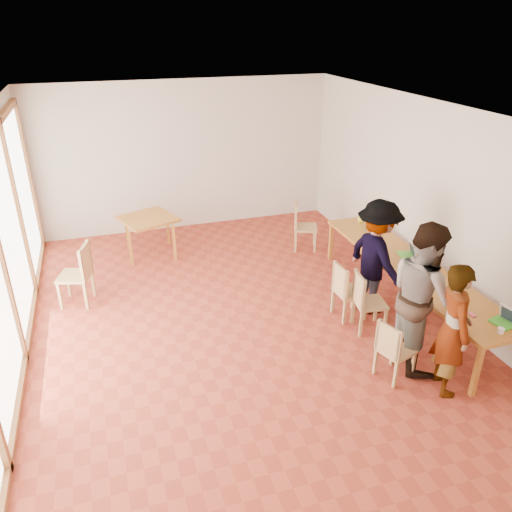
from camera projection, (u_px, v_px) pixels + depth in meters
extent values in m
plane|color=#A13C27|center=(242.00, 323.00, 7.33)|extent=(8.00, 8.00, 0.00)
cube|color=beige|center=(185.00, 156.00, 10.11)|extent=(6.00, 0.10, 3.00)
cube|color=beige|center=(411.00, 453.00, 3.24)|extent=(6.00, 0.10, 3.00)
cube|color=beige|center=(431.00, 205.00, 7.50)|extent=(0.10, 8.00, 3.00)
cube|color=white|center=(238.00, 112.00, 6.02)|extent=(6.00, 8.00, 0.04)
cube|color=#A36424|center=(411.00, 267.00, 7.37)|extent=(0.80, 4.00, 0.05)
cube|color=#A36424|center=(477.00, 372.00, 5.77)|extent=(0.06, 0.06, 0.70)
cube|color=#A36424|center=(331.00, 242.00, 9.10)|extent=(0.06, 0.06, 0.70)
cube|color=#A36424|center=(364.00, 237.00, 9.29)|extent=(0.06, 0.06, 0.70)
cube|color=#A36424|center=(148.00, 219.00, 9.12)|extent=(0.90, 0.90, 0.05)
cube|color=#A36424|center=(130.00, 248.00, 8.84)|extent=(0.05, 0.05, 0.70)
cube|color=#A36424|center=(127.00, 232.00, 9.51)|extent=(0.05, 0.05, 0.70)
cube|color=#A36424|center=(174.00, 243.00, 9.05)|extent=(0.05, 0.05, 0.70)
cube|color=#A36424|center=(168.00, 227.00, 9.72)|extent=(0.05, 0.05, 0.70)
cube|color=tan|center=(396.00, 350.00, 6.09)|extent=(0.47, 0.47, 0.04)
cube|color=tan|center=(388.00, 340.00, 5.91)|extent=(0.15, 0.37, 0.39)
cube|color=tan|center=(370.00, 303.00, 7.02)|extent=(0.47, 0.47, 0.04)
cube|color=tan|center=(359.00, 289.00, 6.89)|extent=(0.10, 0.41, 0.43)
cube|color=tan|center=(350.00, 292.00, 7.32)|extent=(0.42, 0.42, 0.04)
cube|color=tan|center=(340.00, 280.00, 7.16)|extent=(0.06, 0.41, 0.42)
cube|color=tan|center=(306.00, 227.00, 9.49)|extent=(0.56, 0.56, 0.04)
cube|color=tan|center=(296.00, 215.00, 9.39)|extent=(0.20, 0.41, 0.45)
cube|color=tan|center=(74.00, 276.00, 7.65)|extent=(0.57, 0.57, 0.04)
cube|color=tan|center=(85.00, 261.00, 7.53)|extent=(0.18, 0.45, 0.48)
imported|color=gray|center=(453.00, 329.00, 5.70)|extent=(0.54, 0.69, 1.66)
imported|color=gray|center=(423.00, 296.00, 6.12)|extent=(0.86, 1.04, 1.93)
imported|color=gray|center=(376.00, 257.00, 7.29)|extent=(0.79, 1.21, 1.76)
cube|color=green|center=(502.00, 323.00, 5.94)|extent=(0.24, 0.30, 0.03)
cube|color=white|center=(509.00, 314.00, 5.94)|extent=(0.12, 0.25, 0.22)
cube|color=green|center=(427.00, 277.00, 6.98)|extent=(0.20, 0.26, 0.02)
cube|color=white|center=(432.00, 271.00, 6.98)|extent=(0.10, 0.22, 0.20)
cube|color=green|center=(406.00, 255.00, 7.63)|extent=(0.25, 0.31, 0.03)
cube|color=white|center=(413.00, 249.00, 7.59)|extent=(0.13, 0.26, 0.22)
imported|color=yellow|center=(361.00, 220.00, 8.87)|extent=(0.15, 0.15, 0.10)
cylinder|color=#1A6829|center=(368.00, 220.00, 8.62)|extent=(0.07, 0.07, 0.28)
cylinder|color=silver|center=(425.00, 275.00, 6.98)|extent=(0.07, 0.07, 0.09)
cylinder|color=white|center=(501.00, 330.00, 5.77)|extent=(0.08, 0.08, 0.06)
cube|color=#D84B63|center=(472.00, 315.00, 6.12)|extent=(0.05, 0.10, 0.01)
cube|color=black|center=(376.00, 228.00, 8.55)|extent=(0.16, 0.26, 0.09)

